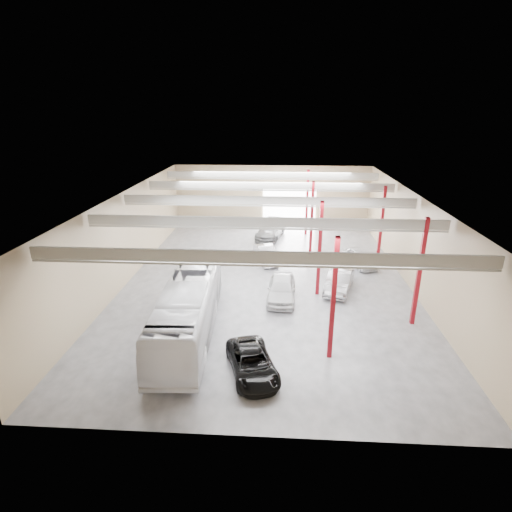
# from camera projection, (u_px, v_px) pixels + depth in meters

# --- Properties ---
(depot_shell) EXTENTS (22.12, 32.12, 7.06)m
(depot_shell) POSITION_uv_depth(u_px,v_px,m) (269.00, 219.00, 30.44)
(depot_shell) COLOR #4E4D53
(depot_shell) RESTS_ON ground
(coach_bus) EXTENTS (3.42, 12.17, 3.35)m
(coach_bus) POSITION_uv_depth(u_px,v_px,m) (188.00, 308.00, 23.90)
(coach_bus) COLOR silver
(coach_bus) RESTS_ON ground
(black_sedan) EXTENTS (3.39, 5.06, 1.29)m
(black_sedan) POSITION_uv_depth(u_px,v_px,m) (252.00, 363.00, 20.51)
(black_sedan) COLOR black
(black_sedan) RESTS_ON ground
(car_row_a) EXTENTS (2.17, 4.95, 1.66)m
(car_row_a) POSITION_uv_depth(u_px,v_px,m) (282.00, 288.00, 28.56)
(car_row_a) COLOR silver
(car_row_a) RESTS_ON ground
(car_row_b) EXTENTS (2.71, 4.53, 1.41)m
(car_row_b) POSITION_uv_depth(u_px,v_px,m) (266.00, 254.00, 35.63)
(car_row_b) COLOR silver
(car_row_b) RESTS_ON ground
(car_row_c) EXTENTS (3.51, 6.00, 1.63)m
(car_row_c) POSITION_uv_depth(u_px,v_px,m) (271.00, 230.00, 42.37)
(car_row_c) COLOR slate
(car_row_c) RESTS_ON ground
(car_right_near) EXTENTS (2.99, 5.10, 1.59)m
(car_right_near) POSITION_uv_depth(u_px,v_px,m) (339.00, 280.00, 30.01)
(car_right_near) COLOR #A4A3A8
(car_right_near) RESTS_ON ground
(car_right_far) EXTENTS (2.87, 4.53, 1.44)m
(car_right_far) POSITION_uv_depth(u_px,v_px,m) (360.00, 257.00, 34.80)
(car_right_far) COLOR silver
(car_right_far) RESTS_ON ground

